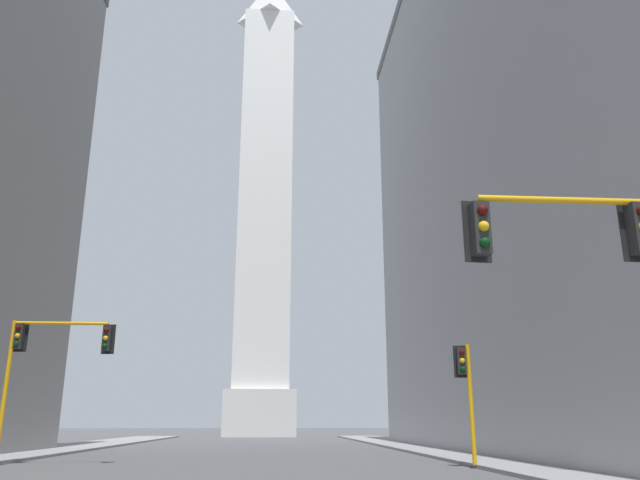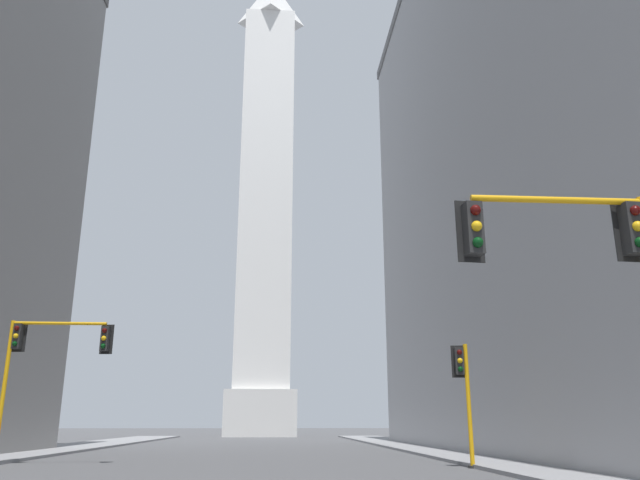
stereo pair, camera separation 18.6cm
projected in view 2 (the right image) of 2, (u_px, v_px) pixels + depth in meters
name	position (u px, v px, depth m)	size (l,w,h in m)	color
sidewalk_right	(486.00, 458.00, 30.43)	(5.00, 98.76, 0.15)	gray
obelisk	(267.00, 193.00, 89.41)	(9.15, 9.15, 69.49)	silver
traffic_light_near_right	(590.00, 267.00, 12.65)	(4.16, 0.52, 6.31)	orange
traffic_light_mid_left	(43.00, 354.00, 27.46)	(4.60, 0.52, 6.10)	orange
traffic_light_mid_right	(464.00, 385.00, 25.52)	(0.76, 0.52, 4.88)	orange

